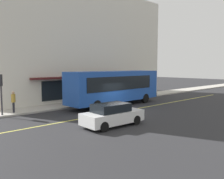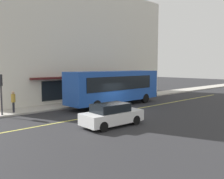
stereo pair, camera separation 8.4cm
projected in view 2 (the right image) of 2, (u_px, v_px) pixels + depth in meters
name	position (u px, v px, depth m)	size (l,w,h in m)	color
ground	(124.00, 111.00, 21.53)	(120.00, 120.00, 0.00)	#28282B
sidewalk	(86.00, 103.00, 25.78)	(80.00, 2.86, 0.15)	#B2ADA3
lane_centre_stripe	(124.00, 111.00, 21.53)	(36.00, 0.16, 0.01)	#D8D14C
storefront_building	(77.00, 46.00, 31.13)	(23.68, 8.96, 13.17)	silver
bus	(115.00, 86.00, 24.43)	(11.20, 2.88, 3.50)	#1E4CAD
traffic_light	(0.00, 85.00, 18.91)	(0.30, 0.52, 3.20)	#2D2D33
car_white	(112.00, 115.00, 16.06)	(4.38, 2.02, 1.52)	white
pedestrian_waiting	(13.00, 100.00, 19.96)	(0.34, 0.34, 1.78)	black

